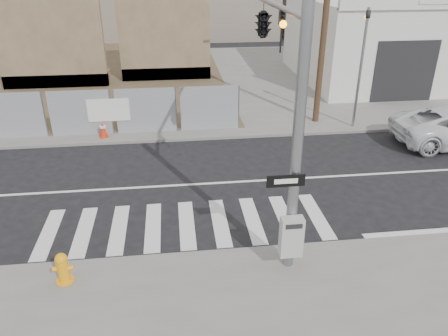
{
  "coord_description": "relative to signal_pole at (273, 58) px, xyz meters",
  "views": [
    {
      "loc": [
        -0.22,
        -13.54,
        7.27
      ],
      "look_at": [
        1.23,
        -1.66,
        1.4
      ],
      "focal_mm": 35.0,
      "sensor_mm": 36.0,
      "label": 1
    }
  ],
  "objects": [
    {
      "name": "far_signal_pole",
      "position": [
        5.51,
        6.65,
        -1.3
      ],
      "size": [
        0.16,
        0.2,
        5.6
      ],
      "color": "gray",
      "rests_on": "sidewalk_far"
    },
    {
      "name": "sidewalk_far",
      "position": [
        -2.49,
        16.05,
        -4.72
      ],
      "size": [
        50.0,
        20.0,
        0.12
      ],
      "primitive_type": "cube",
      "color": "slate",
      "rests_on": "ground"
    },
    {
      "name": "auto_shop",
      "position": [
        11.5,
        15.01,
        -2.25
      ],
      "size": [
        12.0,
        10.2,
        5.95
      ],
      "color": "silver",
      "rests_on": "sidewalk_far"
    },
    {
      "name": "concrete_wall_right",
      "position": [
        -2.99,
        16.13,
        -1.4
      ],
      "size": [
        5.5,
        1.3,
        8.0
      ],
      "color": "brown",
      "rests_on": "sidewalk_far"
    },
    {
      "name": "fire_hydrant",
      "position": [
        -5.55,
        -2.76,
        -4.26
      ],
      "size": [
        0.51,
        0.49,
        0.81
      ],
      "rotation": [
        0.0,
        0.0,
        0.17
      ],
      "color": "#FD9F0E",
      "rests_on": "sidewalk_near"
    },
    {
      "name": "utility_pole_right",
      "position": [
        4.01,
        7.55,
        0.42
      ],
      "size": [
        1.6,
        0.28,
        10.0
      ],
      "color": "#4B3523",
      "rests_on": "sidewalk_far"
    },
    {
      "name": "ground",
      "position": [
        -2.49,
        2.05,
        -4.78
      ],
      "size": [
        100.0,
        100.0,
        0.0
      ],
      "primitive_type": "plane",
      "color": "black",
      "rests_on": "ground"
    },
    {
      "name": "concrete_wall_left",
      "position": [
        -9.49,
        15.13,
        -1.4
      ],
      "size": [
        6.0,
        1.3,
        8.0
      ],
      "color": "brown",
      "rests_on": "sidewalk_far"
    },
    {
      "name": "signal_pole",
      "position": [
        0.0,
        0.0,
        0.0
      ],
      "size": [
        0.96,
        5.87,
        7.0
      ],
      "color": "gray",
      "rests_on": "sidewalk_near"
    },
    {
      "name": "traffic_cone_d",
      "position": [
        -5.78,
        6.68,
        -4.31
      ],
      "size": [
        0.47,
        0.47,
        0.72
      ],
      "rotation": [
        0.0,
        0.0,
        0.33
      ],
      "color": "red",
      "rests_on": "sidewalk_far"
    }
  ]
}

